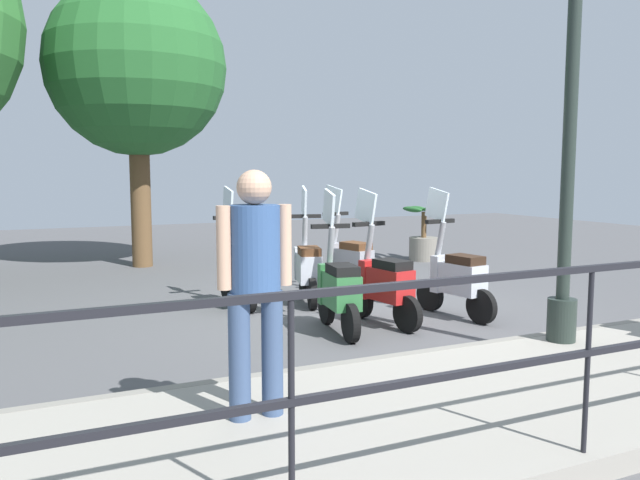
{
  "coord_description": "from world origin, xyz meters",
  "views": [
    {
      "loc": [
        -6.63,
        3.65,
        1.73
      ],
      "look_at": [
        0.2,
        0.5,
        0.9
      ],
      "focal_mm": 35.0,
      "sensor_mm": 36.0,
      "label": 1
    }
  ],
  "objects_px": {
    "lamp_post_near": "(569,137)",
    "scooter_far_1": "(308,267)",
    "pedestrian_distant": "(255,275)",
    "scooter_far_0": "(349,261)",
    "scooter_near_0": "(456,277)",
    "tree_distant": "(137,68)",
    "potted_palm": "(424,238)",
    "scooter_near_2": "(338,289)",
    "scooter_near_1": "(384,283)",
    "scooter_far_2": "(237,269)"
  },
  "relations": [
    {
      "from": "tree_distant",
      "to": "potted_palm",
      "type": "height_order",
      "value": "tree_distant"
    },
    {
      "from": "potted_palm",
      "to": "scooter_near_2",
      "type": "distance_m",
      "value": 5.81
    },
    {
      "from": "scooter_near_2",
      "to": "potted_palm",
      "type": "bearing_deg",
      "value": -35.07
    },
    {
      "from": "tree_distant",
      "to": "scooter_far_0",
      "type": "bearing_deg",
      "value": -150.99
    },
    {
      "from": "lamp_post_near",
      "to": "scooter_near_2",
      "type": "bearing_deg",
      "value": 42.64
    },
    {
      "from": "scooter_near_0",
      "to": "scooter_far_2",
      "type": "distance_m",
      "value": 2.74
    },
    {
      "from": "tree_distant",
      "to": "scooter_near_0",
      "type": "distance_m",
      "value": 7.01
    },
    {
      "from": "tree_distant",
      "to": "scooter_near_1",
      "type": "distance_m",
      "value": 6.67
    },
    {
      "from": "lamp_post_near",
      "to": "scooter_far_2",
      "type": "distance_m",
      "value": 4.27
    },
    {
      "from": "tree_distant",
      "to": "scooter_near_1",
      "type": "bearing_deg",
      "value": -162.64
    },
    {
      "from": "scooter_near_2",
      "to": "scooter_far_0",
      "type": "height_order",
      "value": "same"
    },
    {
      "from": "scooter_far_1",
      "to": "scooter_near_2",
      "type": "bearing_deg",
      "value": -176.11
    },
    {
      "from": "scooter_far_0",
      "to": "scooter_far_1",
      "type": "distance_m",
      "value": 0.77
    },
    {
      "from": "potted_palm",
      "to": "scooter_near_0",
      "type": "distance_m",
      "value": 4.82
    },
    {
      "from": "scooter_near_0",
      "to": "scooter_near_1",
      "type": "xyz_separation_m",
      "value": [
        0.03,
        0.97,
        0.0
      ]
    },
    {
      "from": "scooter_far_0",
      "to": "potted_palm",
      "type": "bearing_deg",
      "value": -65.0
    },
    {
      "from": "potted_palm",
      "to": "scooter_far_0",
      "type": "xyz_separation_m",
      "value": [
        -2.46,
        2.92,
        0.04
      ]
    },
    {
      "from": "scooter_near_1",
      "to": "scooter_far_2",
      "type": "height_order",
      "value": "same"
    },
    {
      "from": "scooter_far_0",
      "to": "lamp_post_near",
      "type": "bearing_deg",
      "value": 172.67
    },
    {
      "from": "pedestrian_distant",
      "to": "scooter_near_2",
      "type": "distance_m",
      "value": 2.81
    },
    {
      "from": "scooter_near_0",
      "to": "scooter_far_2",
      "type": "relative_size",
      "value": 1.0
    },
    {
      "from": "scooter_near_0",
      "to": "lamp_post_near",
      "type": "bearing_deg",
      "value": 168.37
    },
    {
      "from": "lamp_post_near",
      "to": "scooter_near_1",
      "type": "height_order",
      "value": "lamp_post_near"
    },
    {
      "from": "tree_distant",
      "to": "scooter_far_0",
      "type": "xyz_separation_m",
      "value": [
        -3.96,
        -2.2,
        -3.07
      ]
    },
    {
      "from": "lamp_post_near",
      "to": "scooter_near_2",
      "type": "height_order",
      "value": "lamp_post_near"
    },
    {
      "from": "potted_palm",
      "to": "tree_distant",
      "type": "bearing_deg",
      "value": 73.67
    },
    {
      "from": "lamp_post_near",
      "to": "tree_distant",
      "type": "bearing_deg",
      "value": 19.81
    },
    {
      "from": "potted_palm",
      "to": "lamp_post_near",
      "type": "bearing_deg",
      "value": 157.35
    },
    {
      "from": "pedestrian_distant",
      "to": "scooter_near_0",
      "type": "xyz_separation_m",
      "value": [
        2.24,
        -3.26,
        -0.6
      ]
    },
    {
      "from": "pedestrian_distant",
      "to": "lamp_post_near",
      "type": "bearing_deg",
      "value": 100.26
    },
    {
      "from": "tree_distant",
      "to": "scooter_far_1",
      "type": "xyz_separation_m",
      "value": [
        -4.2,
        -1.47,
        -3.07
      ]
    },
    {
      "from": "tree_distant",
      "to": "scooter_far_0",
      "type": "distance_m",
      "value": 5.47
    },
    {
      "from": "scooter_near_0",
      "to": "scooter_far_1",
      "type": "bearing_deg",
      "value": 31.25
    },
    {
      "from": "lamp_post_near",
      "to": "potted_palm",
      "type": "bearing_deg",
      "value": -22.65
    },
    {
      "from": "potted_palm",
      "to": "pedestrian_distant",
      "type": "bearing_deg",
      "value": 138.7
    },
    {
      "from": "scooter_far_0",
      "to": "scooter_near_1",
      "type": "bearing_deg",
      "value": 150.65
    },
    {
      "from": "scooter_near_0",
      "to": "scooter_far_0",
      "type": "height_order",
      "value": "same"
    },
    {
      "from": "tree_distant",
      "to": "scooter_near_2",
      "type": "height_order",
      "value": "tree_distant"
    },
    {
      "from": "lamp_post_near",
      "to": "scooter_far_0",
      "type": "height_order",
      "value": "lamp_post_near"
    },
    {
      "from": "lamp_post_near",
      "to": "tree_distant",
      "type": "relative_size",
      "value": 0.83
    },
    {
      "from": "potted_palm",
      "to": "scooter_near_0",
      "type": "height_order",
      "value": "scooter_near_0"
    },
    {
      "from": "scooter_far_0",
      "to": "scooter_far_1",
      "type": "relative_size",
      "value": 1.0
    },
    {
      "from": "potted_palm",
      "to": "scooter_far_1",
      "type": "bearing_deg",
      "value": 126.49
    },
    {
      "from": "potted_palm",
      "to": "scooter_far_2",
      "type": "distance_m",
      "value": 5.2
    },
    {
      "from": "lamp_post_near",
      "to": "scooter_far_1",
      "type": "height_order",
      "value": "lamp_post_near"
    },
    {
      "from": "lamp_post_near",
      "to": "pedestrian_distant",
      "type": "distance_m",
      "value": 3.37
    },
    {
      "from": "tree_distant",
      "to": "scooter_far_1",
      "type": "height_order",
      "value": "tree_distant"
    },
    {
      "from": "lamp_post_near",
      "to": "pedestrian_distant",
      "type": "bearing_deg",
      "value": 99.5
    },
    {
      "from": "pedestrian_distant",
      "to": "scooter_far_1",
      "type": "distance_m",
      "value": 4.26
    },
    {
      "from": "scooter_near_0",
      "to": "scooter_far_0",
      "type": "distance_m",
      "value": 1.81
    }
  ]
}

